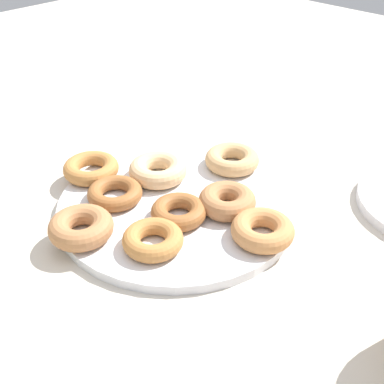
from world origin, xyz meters
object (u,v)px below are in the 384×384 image
object	(u,v)px
donut_4	(232,159)
donut_7	(158,170)
donut_6	(179,212)
donut_3	(91,168)
donut_5	(263,230)
donut_2	(227,201)
donut_8	(81,227)
donut_1	(153,240)
donut_0	(115,193)
donut_plate	(177,205)

from	to	relation	value
donut_4	donut_7	bearing A→B (deg)	-29.47
donut_4	donut_6	bearing A→B (deg)	13.44
donut_3	donut_5	distance (m)	0.29
donut_2	donut_8	size ratio (longest dim) A/B	0.95
donut_1	donut_6	xyz separation A→B (m)	(-0.06, -0.02, -0.00)
donut_1	donut_6	world-z (taller)	same
donut_0	donut_3	bearing A→B (deg)	-101.25
donut_7	donut_4	bearing A→B (deg)	150.53
donut_1	donut_4	size ratio (longest dim) A/B	0.91
donut_plate	donut_3	size ratio (longest dim) A/B	4.01
donut_2	donut_4	world-z (taller)	donut_2
donut_4	donut_5	size ratio (longest dim) A/B	1.04
donut_1	donut_5	size ratio (longest dim) A/B	0.95
donut_2	donut_4	bearing A→B (deg)	-142.86
donut_plate	donut_5	xyz separation A→B (m)	(-0.02, 0.14, 0.02)
donut_5	donut_8	bearing A→B (deg)	-46.72
donut_plate	donut_1	bearing A→B (deg)	28.76
donut_3	donut_5	size ratio (longest dim) A/B	1.04
donut_2	donut_5	distance (m)	0.08
donut_5	donut_6	bearing A→B (deg)	-66.53
donut_plate	donut_6	bearing A→B (deg)	48.70
donut_plate	donut_0	world-z (taller)	donut_0
donut_5	donut_8	xyz separation A→B (m)	(0.16, -0.17, 0.00)
donut_plate	donut_0	bearing A→B (deg)	-47.82
donut_6	donut_0	bearing A→B (deg)	-71.52
donut_1	donut_7	bearing A→B (deg)	-134.62
donut_0	donut_7	xyz separation A→B (m)	(-0.08, 0.00, 0.00)
donut_3	donut_6	size ratio (longest dim) A/B	1.12
donut_6	donut_4	bearing A→B (deg)	-166.56
donut_0	donut_7	bearing A→B (deg)	178.94
donut_0	donut_2	bearing A→B (deg)	126.01
donut_5	donut_2	bearing A→B (deg)	-102.07
donut_7	donut_8	distance (m)	0.17
donut_1	donut_8	bearing A→B (deg)	-58.52
donut_3	donut_8	bearing A→B (deg)	49.21
donut_0	donut_7	distance (m)	0.08
donut_4	donut_8	xyz separation A→B (m)	(0.27, -0.03, 0.00)
donut_plate	donut_7	size ratio (longest dim) A/B	3.86
donut_2	donut_7	bearing A→B (deg)	-84.42
donut_0	donut_plate	bearing A→B (deg)	132.18
donut_3	donut_6	distance (m)	0.18
donut_5	donut_0	bearing A→B (deg)	-68.87
donut_0	donut_7	size ratio (longest dim) A/B	0.89
donut_plate	donut_3	bearing A→B (deg)	-72.97
donut_4	donut_5	world-z (taller)	same
donut_6	donut_8	bearing A→B (deg)	-29.12
donut_1	donut_7	world-z (taller)	donut_7
donut_plate	donut_5	size ratio (longest dim) A/B	4.17
donut_0	donut_5	size ratio (longest dim) A/B	0.96
donut_3	donut_5	world-z (taller)	donut_5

